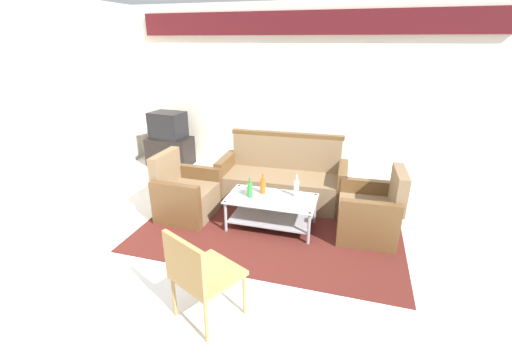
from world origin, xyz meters
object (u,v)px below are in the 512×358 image
(cup, at_px, (248,190))
(television, at_px, (168,125))
(bottle_green, at_px, (250,190))
(couch, at_px, (282,181))
(armchair_left, at_px, (186,195))
(bottle_clear, at_px, (296,188))
(armchair_right, at_px, (370,214))
(wicker_chair, at_px, (199,271))
(coffee_table, at_px, (271,208))
(bottle_orange, at_px, (263,186))
(tv_stand, at_px, (170,151))

(cup, height_order, television, television)
(bottle_green, height_order, television, television)
(couch, xyz_separation_m, armchair_left, (-1.14, -0.80, -0.03))
(bottle_clear, xyz_separation_m, cup, (-0.60, -0.08, -0.06))
(couch, xyz_separation_m, armchair_right, (1.22, -0.65, -0.03))
(couch, xyz_separation_m, cup, (-0.28, -0.75, 0.14))
(bottle_green, bearing_deg, bottle_clear, 18.73)
(television, xyz_separation_m, wicker_chair, (2.25, -3.49, -0.27))
(coffee_table, bearing_deg, couch, 92.87)
(wicker_chair, bearing_deg, bottle_clear, 102.02)
(coffee_table, xyz_separation_m, bottle_orange, (-0.14, 0.11, 0.24))
(armchair_right, distance_m, wicker_chair, 2.30)
(bottle_orange, bearing_deg, cup, -161.54)
(cup, bearing_deg, couch, 69.58)
(armchair_right, relative_size, bottle_green, 3.27)
(cup, bearing_deg, television, 140.30)
(couch, distance_m, armchair_right, 1.38)
(bottle_orange, bearing_deg, coffee_table, -38.63)
(armchair_right, xyz_separation_m, coffee_table, (-1.18, -0.16, -0.02))
(couch, height_order, tv_stand, couch)
(television, bearing_deg, bottle_clear, 154.46)
(armchair_right, height_order, television, television)
(armchair_right, height_order, bottle_orange, armchair_right)
(armchair_left, bearing_deg, television, -144.39)
(bottle_clear, bearing_deg, couch, 115.46)
(bottle_green, bearing_deg, couch, 75.44)
(tv_stand, bearing_deg, bottle_orange, -36.44)
(armchair_left, relative_size, tv_stand, 1.06)
(armchair_left, xyz_separation_m, bottle_orange, (1.04, 0.11, 0.22))
(television, bearing_deg, armchair_right, 161.52)
(bottle_orange, xyz_separation_m, wicker_chair, (-0.04, -1.80, -0.01))
(armchair_left, relative_size, armchair_right, 1.00)
(bottle_green, relative_size, cup, 2.60)
(tv_stand, bearing_deg, coffee_table, -36.58)
(bottle_clear, bearing_deg, bottle_green, -161.27)
(tv_stand, xyz_separation_m, wicker_chair, (2.25, -3.49, 0.23))
(coffee_table, distance_m, wicker_chair, 1.71)
(bottle_clear, distance_m, television, 3.18)
(armchair_right, bearing_deg, bottle_green, 95.46)
(cup, bearing_deg, tv_stand, 140.35)
(bottle_green, distance_m, bottle_clear, 0.57)
(bottle_clear, distance_m, wicker_chair, 1.88)
(tv_stand, bearing_deg, cup, -39.65)
(bottle_clear, relative_size, television, 0.45)
(bottle_green, bearing_deg, armchair_left, 176.68)
(bottle_clear, bearing_deg, armchair_right, 1.23)
(wicker_chair, bearing_deg, television, 148.86)
(coffee_table, distance_m, cup, 0.38)
(coffee_table, bearing_deg, wicker_chair, -96.04)
(armchair_left, xyz_separation_m, television, (-1.25, 1.79, 0.47))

